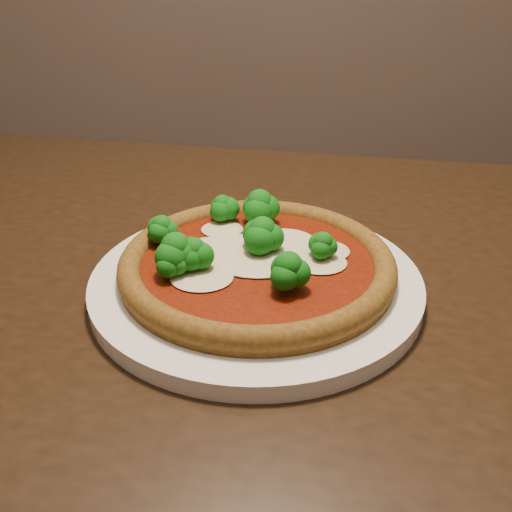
{
  "coord_description": "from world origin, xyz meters",
  "views": [
    {
      "loc": [
        -0.05,
        -0.75,
        1.07
      ],
      "look_at": [
        -0.06,
        -0.24,
        0.79
      ],
      "focal_mm": 40.0,
      "sensor_mm": 36.0,
      "label": 1
    }
  ],
  "objects": [
    {
      "name": "plate",
      "position": [
        -0.06,
        -0.24,
        0.76
      ],
      "size": [
        0.35,
        0.35,
        0.02
      ],
      "primitive_type": "cylinder",
      "color": "silver",
      "rests_on": "dining_table"
    },
    {
      "name": "pizza",
      "position": [
        -0.07,
        -0.23,
        0.78
      ],
      "size": [
        0.29,
        0.29,
        0.06
      ],
      "rotation": [
        0.0,
        0.0,
        0.36
      ],
      "color": "brown",
      "rests_on": "plate"
    },
    {
      "name": "dining_table",
      "position": [
        -0.05,
        -0.18,
        0.65
      ],
      "size": [
        1.29,
        0.97,
        0.75
      ],
      "rotation": [
        0.0,
        0.0,
        -0.17
      ],
      "color": "black",
      "rests_on": "floor"
    }
  ]
}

